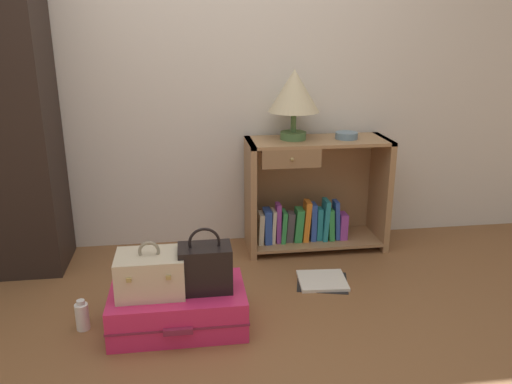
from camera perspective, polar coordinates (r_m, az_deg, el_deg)
ground_plane at (r=2.51m, az=-3.67°, el=-18.39°), size 9.00×9.00×0.00m
back_wall at (r=3.53m, az=-6.08°, el=14.84°), size 6.40×0.10×2.60m
bookshelf at (r=3.56m, az=6.19°, el=-0.63°), size 0.95×0.38×0.77m
table_lamp at (r=3.38m, az=4.24°, el=10.89°), size 0.33×0.33×0.46m
bowl at (r=3.49m, az=9.98°, el=6.18°), size 0.15×0.15×0.04m
suitcase_large at (r=2.74m, az=-8.59°, el=-12.56°), size 0.69×0.44×0.21m
train_case at (r=2.64m, az=-11.59°, el=-8.82°), size 0.33×0.25×0.28m
handbag at (r=2.62m, az=-5.65°, el=-8.29°), size 0.26×0.17×0.34m
bottle at (r=2.84m, az=-18.68°, el=-12.86°), size 0.07×0.07×0.16m
open_book_on_floor at (r=3.20m, az=7.34°, el=-9.73°), size 0.36×0.34×0.02m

